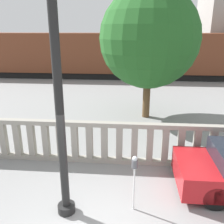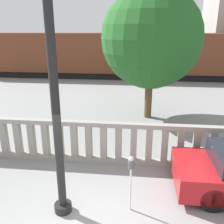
{
  "view_description": "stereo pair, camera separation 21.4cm",
  "coord_description": "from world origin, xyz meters",
  "px_view_note": "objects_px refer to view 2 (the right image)",
  "views": [
    {
      "loc": [
        0.88,
        -4.0,
        4.21
      ],
      "look_at": [
        0.16,
        4.25,
        1.41
      ],
      "focal_mm": 40.0,
      "sensor_mm": 36.0,
      "label": 1
    },
    {
      "loc": [
        1.09,
        -3.98,
        4.21
      ],
      "look_at": [
        0.16,
        4.25,
        1.41
      ],
      "focal_mm": 40.0,
      "sensor_mm": 36.0,
      "label": 2
    }
  ],
  "objects_px": {
    "train_far": "(148,49)",
    "tree_left": "(151,38)",
    "lamppost": "(53,76)",
    "parking_meter": "(131,169)",
    "train_near": "(123,55)"
  },
  "relations": [
    {
      "from": "train_near",
      "to": "train_far",
      "type": "bearing_deg",
      "value": 74.88
    },
    {
      "from": "train_near",
      "to": "train_far",
      "type": "height_order",
      "value": "train_near"
    },
    {
      "from": "lamppost",
      "to": "parking_meter",
      "type": "relative_size",
      "value": 4.41
    },
    {
      "from": "lamppost",
      "to": "parking_meter",
      "type": "distance_m",
      "value": 2.69
    },
    {
      "from": "parking_meter",
      "to": "train_far",
      "type": "distance_m",
      "value": 25.3
    },
    {
      "from": "train_near",
      "to": "parking_meter",
      "type": "bearing_deg",
      "value": -85.42
    },
    {
      "from": "train_far",
      "to": "tree_left",
      "type": "height_order",
      "value": "tree_left"
    },
    {
      "from": "parking_meter",
      "to": "train_far",
      "type": "bearing_deg",
      "value": 87.9
    },
    {
      "from": "train_far",
      "to": "train_near",
      "type": "bearing_deg",
      "value": -105.12
    },
    {
      "from": "train_far",
      "to": "tree_left",
      "type": "xyz_separation_m",
      "value": [
        -0.35,
        -18.48,
        1.89
      ]
    },
    {
      "from": "lamppost",
      "to": "train_far",
      "type": "distance_m",
      "value": 25.66
    },
    {
      "from": "train_far",
      "to": "parking_meter",
      "type": "bearing_deg",
      "value": -92.1
    },
    {
      "from": "parking_meter",
      "to": "tree_left",
      "type": "relative_size",
      "value": 0.24
    },
    {
      "from": "parking_meter",
      "to": "tree_left",
      "type": "bearing_deg",
      "value": 85.16
    },
    {
      "from": "lamppost",
      "to": "train_near",
      "type": "relative_size",
      "value": 0.24
    }
  ]
}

